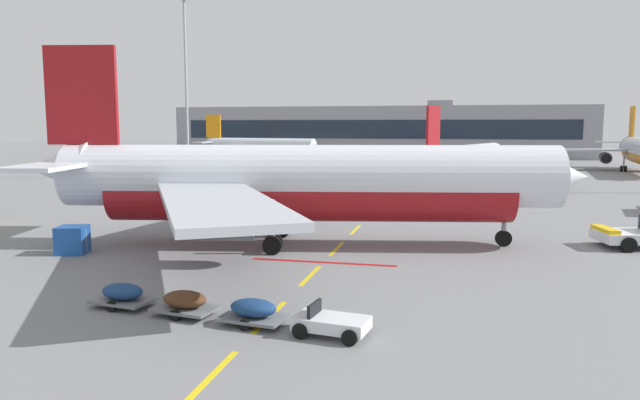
{
  "coord_description": "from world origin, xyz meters",
  "views": [
    {
      "loc": [
        24.92,
        -8.79,
        7.39
      ],
      "look_at": [
        15.63,
        31.46,
        2.18
      ],
      "focal_mm": 33.4,
      "sensor_mm": 36.0,
      "label": 1
    }
  ],
  "objects": [
    {
      "name": "apron_paint_markings",
      "position": [
        18.0,
        35.91,
        0.0
      ],
      "size": [
        8.0,
        93.12,
        0.01
      ],
      "color": "yellow",
      "rests_on": "ground"
    },
    {
      "name": "airliner_foreground",
      "position": [
        15.56,
        26.36,
        3.95
      ],
      "size": [
        34.69,
        34.03,
        12.2
      ],
      "color": "silver",
      "rests_on": "ground"
    },
    {
      "name": "airliner_mid_left",
      "position": [
        25.82,
        70.74,
        3.09
      ],
      "size": [
        25.51,
        26.57,
        9.56
      ],
      "color": "silver",
      "rests_on": "ground"
    },
    {
      "name": "airliner_far_right",
      "position": [
        -13.72,
        103.83,
        3.09
      ],
      "size": [
        27.1,
        26.53,
        9.54
      ],
      "color": "silver",
      "rests_on": "ground"
    },
    {
      "name": "baggage_train",
      "position": [
        16.24,
        11.72,
        0.53
      ],
      "size": [
        11.69,
        3.2,
        1.14
      ],
      "color": "silver",
      "rests_on": "ground"
    },
    {
      "name": "uld_cargo_container",
      "position": [
        3.34,
        20.95,
        0.8
      ],
      "size": [
        1.95,
        1.92,
        1.6
      ],
      "color": "#194C9E",
      "rests_on": "ground"
    },
    {
      "name": "apron_light_mast_near",
      "position": [
        -12.25,
        69.16,
        15.61
      ],
      "size": [
        1.8,
        1.8,
        25.13
      ],
      "color": "slate",
      "rests_on": "ground"
    },
    {
      "name": "terminal_satellite",
      "position": [
        5.97,
        140.84,
        5.88
      ],
      "size": [
        97.39,
        27.79,
        13.35
      ],
      "color": "gray",
      "rests_on": "ground"
    }
  ]
}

